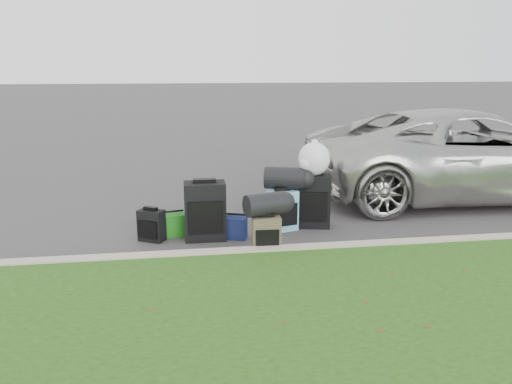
{
  "coord_description": "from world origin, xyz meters",
  "views": [
    {
      "loc": [
        -1.11,
        -6.66,
        2.32
      ],
      "look_at": [
        -0.1,
        0.2,
        0.55
      ],
      "focal_mm": 35.0,
      "sensor_mm": 36.0,
      "label": 1
    }
  ],
  "objects": [
    {
      "name": "duffel_left",
      "position": [
        -0.11,
        -0.73,
        0.63
      ],
      "size": [
        0.59,
        0.42,
        0.29
      ],
      "primitive_type": "cylinder",
      "rotation": [
        0.0,
        1.57,
        0.28
      ],
      "color": "black",
      "rests_on": "suitcase_olive"
    },
    {
      "name": "tote_green",
      "position": [
        -1.26,
        0.06,
        0.16
      ],
      "size": [
        0.32,
        0.27,
        0.31
      ],
      "primitive_type": "cube",
      "rotation": [
        0.0,
        0.0,
        0.2
      ],
      "color": "#1E7018",
      "rests_on": "ground"
    },
    {
      "name": "curb",
      "position": [
        0.0,
        -1.0,
        0.07
      ],
      "size": [
        120.0,
        0.18,
        0.15
      ],
      "primitive_type": "cube",
      "color": "#9E937F",
      "rests_on": "ground"
    },
    {
      "name": "suitcase_olive",
      "position": [
        -0.11,
        -0.8,
        0.24
      ],
      "size": [
        0.36,
        0.24,
        0.48
      ],
      "primitive_type": "cube",
      "rotation": [
        0.0,
        0.0,
        -0.05
      ],
      "color": "#3F3A26",
      "rests_on": "ground"
    },
    {
      "name": "suitcase_teal",
      "position": [
        0.27,
        0.08,
        0.29
      ],
      "size": [
        0.46,
        0.34,
        0.58
      ],
      "primitive_type": "cube",
      "rotation": [
        0.0,
        0.0,
        0.25
      ],
      "color": "teal",
      "rests_on": "ground"
    },
    {
      "name": "suitcase_large_black_right",
      "position": [
        0.73,
        0.19,
        0.39
      ],
      "size": [
        0.57,
        0.41,
        0.78
      ],
      "primitive_type": "cube",
      "rotation": [
        0.0,
        0.0,
        -0.21
      ],
      "color": "black",
      "rests_on": "ground"
    },
    {
      "name": "suitcase_small_black",
      "position": [
        -1.57,
        -0.11,
        0.21
      ],
      "size": [
        0.39,
        0.33,
        0.43
      ],
      "primitive_type": "cube",
      "rotation": [
        0.0,
        0.0,
        -0.49
      ],
      "color": "black",
      "rests_on": "ground"
    },
    {
      "name": "suv",
      "position": [
        3.91,
        1.43,
        0.79
      ],
      "size": [
        5.78,
        2.87,
        1.57
      ],
      "primitive_type": "imported",
      "rotation": [
        0.0,
        0.0,
        1.52
      ],
      "color": "#B7B7B2",
      "rests_on": "ground"
    },
    {
      "name": "trash_bag",
      "position": [
        0.75,
        0.2,
        1.01
      ],
      "size": [
        0.46,
        0.46,
        0.46
      ],
      "primitive_type": "sphere",
      "color": "white",
      "rests_on": "suitcase_large_black_right"
    },
    {
      "name": "ground",
      "position": [
        0.0,
        0.0,
        0.0
      ],
      "size": [
        120.0,
        120.0,
        0.0
      ],
      "primitive_type": "plane",
      "color": "#383535",
      "rests_on": "ground"
    },
    {
      "name": "tote_navy",
      "position": [
        -0.43,
        -0.17,
        0.15
      ],
      "size": [
        0.34,
        0.3,
        0.3
      ],
      "primitive_type": "cube",
      "rotation": [
        0.0,
        0.0,
        -0.32
      ],
      "color": "navy",
      "rests_on": "ground"
    },
    {
      "name": "suitcase_large_black_left",
      "position": [
        -0.85,
        -0.15,
        0.4
      ],
      "size": [
        0.55,
        0.33,
        0.8
      ],
      "primitive_type": "cube",
      "rotation": [
        0.0,
        0.0,
        0.0
      ],
      "color": "black",
      "rests_on": "ground"
    },
    {
      "name": "duffel_right",
      "position": [
        0.31,
        0.18,
        0.74
      ],
      "size": [
        0.64,
        0.48,
        0.32
      ],
      "primitive_type": "cylinder",
      "rotation": [
        0.0,
        1.57,
        -0.31
      ],
      "color": "black",
      "rests_on": "suitcase_teal"
    }
  ]
}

